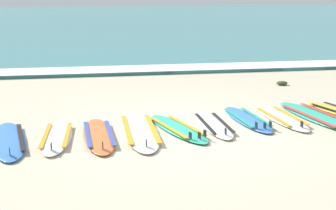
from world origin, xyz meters
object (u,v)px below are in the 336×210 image
(surfboard_7, at_px, (247,119))
(surfboard_8, at_px, (281,118))
(surfboard_5, at_px, (178,128))
(surfboard_6, at_px, (214,124))
(surfboard_9, at_px, (317,116))
(surfboard_1, at_px, (8,140))
(surfboard_2, at_px, (57,137))
(surfboard_3, at_px, (99,135))
(surfboard_4, at_px, (140,131))

(surfboard_7, relative_size, surfboard_8, 0.98)
(surfboard_5, relative_size, surfboard_7, 1.04)
(surfboard_6, distance_m, surfboard_9, 2.21)
(surfboard_5, xyz_separation_m, surfboard_9, (2.92, 0.35, -0.00))
(surfboard_1, bearing_deg, surfboard_5, 3.98)
(surfboard_2, height_order, surfboard_3, same)
(surfboard_2, bearing_deg, surfboard_7, 8.67)
(surfboard_4, height_order, surfboard_5, same)
(surfboard_2, height_order, surfboard_8, same)
(surfboard_2, distance_m, surfboard_9, 5.11)
(surfboard_6, bearing_deg, surfboard_1, -174.70)
(surfboard_3, distance_m, surfboard_5, 1.45)
(surfboard_4, xyz_separation_m, surfboard_7, (2.17, 0.43, 0.00))
(surfboard_7, bearing_deg, surfboard_3, -168.67)
(surfboard_1, distance_m, surfboard_7, 4.46)
(surfboard_1, distance_m, surfboard_2, 0.79)
(surfboard_1, relative_size, surfboard_4, 0.91)
(surfboard_1, height_order, surfboard_6, same)
(surfboard_4, bearing_deg, surfboard_8, 8.14)
(surfboard_7, bearing_deg, surfboard_9, -1.77)
(surfboard_1, xyz_separation_m, surfboard_4, (2.25, 0.17, -0.00))
(surfboard_4, xyz_separation_m, surfboard_5, (0.70, 0.03, 0.00))
(surfboard_2, bearing_deg, surfboard_9, 5.72)
(surfboard_2, distance_m, surfboard_3, 0.73)
(surfboard_5, relative_size, surfboard_9, 0.80)
(surfboard_1, height_order, surfboard_2, same)
(surfboard_5, distance_m, surfboard_9, 2.95)
(surfboard_2, bearing_deg, surfboard_6, 5.76)
(surfboard_4, bearing_deg, surfboard_9, 6.05)
(surfboard_6, bearing_deg, surfboard_9, 5.66)
(surfboard_6, height_order, surfboard_8, same)
(surfboard_9, bearing_deg, surfboard_1, -174.57)
(surfboard_4, height_order, surfboard_6, same)
(surfboard_3, xyz_separation_m, surfboard_9, (4.36, 0.54, -0.00))
(surfboard_2, distance_m, surfboard_8, 4.36)
(surfboard_4, bearing_deg, surfboard_7, 11.19)
(surfboard_3, bearing_deg, surfboard_7, 11.33)
(surfboard_2, bearing_deg, surfboard_5, 4.11)
(surfboard_6, xyz_separation_m, surfboard_7, (0.75, 0.26, 0.00))
(surfboard_9, bearing_deg, surfboard_5, -173.11)
(surfboard_7, bearing_deg, surfboard_4, -168.81)
(surfboard_1, distance_m, surfboard_6, 3.69)
(surfboard_3, height_order, surfboard_5, same)
(surfboard_6, distance_m, surfboard_8, 1.47)
(surfboard_7, height_order, surfboard_9, same)
(surfboard_4, distance_m, surfboard_9, 3.64)
(surfboard_2, bearing_deg, surfboard_4, 4.88)
(surfboard_8, bearing_deg, surfboard_1, -173.48)
(surfboard_7, bearing_deg, surfboard_8, -1.47)
(surfboard_9, bearing_deg, surfboard_7, 178.23)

